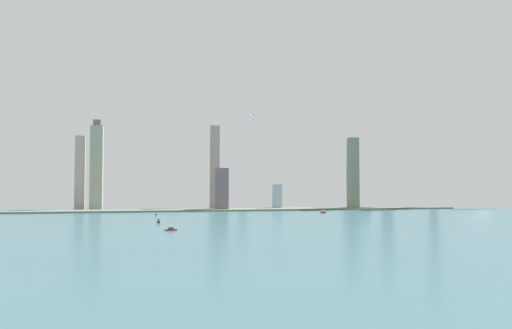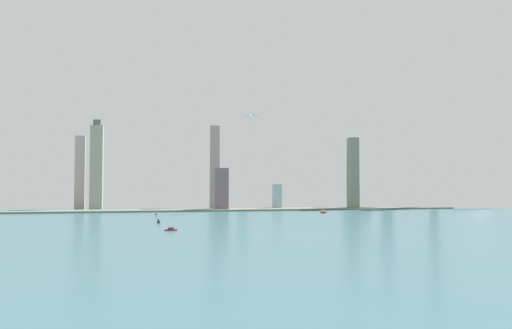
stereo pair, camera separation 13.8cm
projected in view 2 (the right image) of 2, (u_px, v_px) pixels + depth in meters
ground_plane at (403, 234)px, 484.90m from camera, size 6000.00×6000.00×0.00m
waterfront_pier at (278, 209)px, 952.25m from camera, size 976.88×63.12×3.00m
observation_tower at (433, 138)px, 1040.44m from camera, size 41.85×41.85×304.98m
stadium_dome at (468, 203)px, 1060.52m from camera, size 104.65×104.65×40.13m
skyscraper_0 at (97, 167)px, 952.21m from camera, size 23.55×23.67×175.27m
skyscraper_1 at (387, 172)px, 1029.23m from camera, size 19.14×16.53×157.05m
skyscraper_2 at (277, 197)px, 984.53m from camera, size 17.03×13.18×49.70m
skyscraper_3 at (363, 198)px, 1021.66m from camera, size 27.03×21.58×48.99m
skyscraper_4 at (353, 173)px, 990.25m from camera, size 17.58×24.11×143.88m
skyscraper_5 at (80, 173)px, 954.33m from camera, size 18.02×16.65×144.23m
skyscraper_6 at (214, 167)px, 1002.74m from camera, size 18.82×19.94×198.23m
skyscraper_7 at (349, 183)px, 1050.59m from camera, size 20.29×23.92×111.23m
skyscraper_8 at (243, 183)px, 1045.97m from camera, size 15.18×26.92×107.29m
skyscraper_9 at (222, 189)px, 937.07m from camera, size 23.13×27.77×80.68m
boat_0 at (158, 222)px, 622.30m from camera, size 3.74×6.36×9.34m
boat_1 at (156, 215)px, 753.43m from camera, size 3.59×6.76×9.96m
boat_2 at (323, 212)px, 849.47m from camera, size 10.84×7.92×10.18m
boat_3 at (171, 229)px, 518.40m from camera, size 13.20×6.20×7.65m
airplane at (252, 117)px, 879.68m from camera, size 28.67×26.87×7.56m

